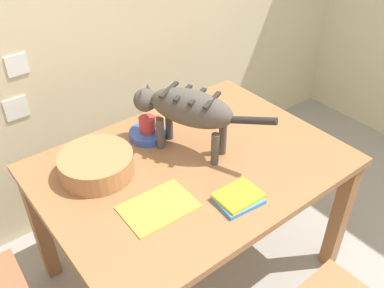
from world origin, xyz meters
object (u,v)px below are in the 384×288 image
coffee_mug (148,124)px  saucer_bowl (148,134)px  dining_table (192,176)px  book_stack (238,199)px  magazine (158,207)px  wicker_basket (97,164)px  cat (187,109)px

coffee_mug → saucer_bowl: bearing=180.0°
saucer_bowl → coffee_mug: (0.00, 0.00, 0.06)m
dining_table → saucer_bowl: size_ratio=7.38×
book_stack → coffee_mug: bearing=93.1°
saucer_bowl → magazine: 0.49m
dining_table → coffee_mug: size_ratio=11.41×
dining_table → wicker_basket: bearing=152.7°
saucer_bowl → coffee_mug: bearing=0.0°
dining_table → saucer_bowl: saucer_bowl is taller
dining_table → magazine: 0.33m
wicker_basket → cat: bearing=-13.2°
magazine → book_stack: book_stack is taller
book_stack → wicker_basket: size_ratio=0.61×
saucer_bowl → book_stack: (0.04, -0.60, -0.00)m
dining_table → book_stack: size_ratio=6.82×
book_stack → wicker_basket: 0.62m
magazine → book_stack: (0.27, -0.17, 0.01)m
dining_table → cat: size_ratio=2.15×
coffee_mug → magazine: 0.49m
dining_table → wicker_basket: size_ratio=4.17×
coffee_mug → book_stack: (0.03, -0.60, -0.06)m
cat → magazine: bearing=-169.7°
book_stack → wicker_basket: bearing=125.4°
magazine → book_stack: 0.32m
dining_table → magazine: (-0.28, -0.14, 0.09)m
wicker_basket → coffee_mug: bearing=16.2°
saucer_bowl → magazine: bearing=-118.6°
saucer_bowl → wicker_basket: wicker_basket is taller
cat → magazine: (-0.32, -0.24, -0.21)m
magazine → saucer_bowl: bearing=62.9°
cat → book_stack: (-0.06, -0.40, -0.20)m
dining_table → magazine: bearing=-153.1°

